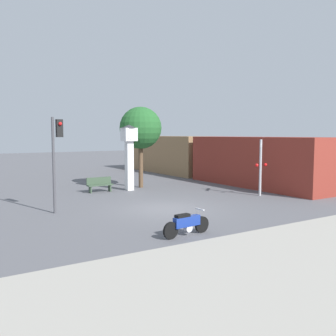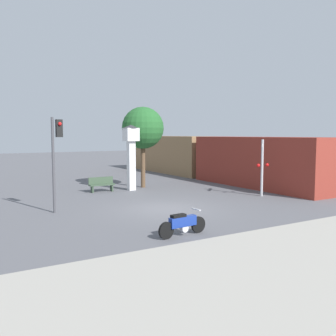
{
  "view_description": "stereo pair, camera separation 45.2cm",
  "coord_description": "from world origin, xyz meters",
  "px_view_note": "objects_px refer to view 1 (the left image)",
  "views": [
    {
      "loc": [
        -9.35,
        -15.11,
        3.59
      ],
      "look_at": [
        0.7,
        0.92,
        1.87
      ],
      "focal_mm": 40.0,
      "sensor_mm": 36.0,
      "label": 1
    },
    {
      "loc": [
        -8.96,
        -15.34,
        3.59
      ],
      "look_at": [
        0.7,
        0.92,
        1.87
      ],
      "focal_mm": 40.0,
      "sensor_mm": 36.0,
      "label": 2
    }
  ],
  "objects_px": {
    "street_tree": "(141,128)",
    "motorcycle": "(187,224)",
    "clock_tower": "(129,147)",
    "freight_train": "(205,157)",
    "railroad_crossing_signal": "(261,165)",
    "bench": "(100,184)",
    "traffic_light": "(56,148)"
  },
  "relations": [
    {
      "from": "railroad_crossing_signal",
      "to": "bench",
      "type": "height_order",
      "value": "railroad_crossing_signal"
    },
    {
      "from": "traffic_light",
      "to": "clock_tower",
      "type": "bearing_deg",
      "value": 37.7
    },
    {
      "from": "clock_tower",
      "to": "freight_train",
      "type": "bearing_deg",
      "value": 18.99
    },
    {
      "from": "traffic_light",
      "to": "street_tree",
      "type": "xyz_separation_m",
      "value": [
        7.07,
        5.25,
        0.99
      ]
    },
    {
      "from": "motorcycle",
      "to": "street_tree",
      "type": "xyz_separation_m",
      "value": [
        4.3,
        11.55,
        3.54
      ]
    },
    {
      "from": "motorcycle",
      "to": "bench",
      "type": "xyz_separation_m",
      "value": [
        1.17,
        11.11,
        0.06
      ]
    },
    {
      "from": "street_tree",
      "to": "freight_train",
      "type": "bearing_deg",
      "value": 16.67
    },
    {
      "from": "clock_tower",
      "to": "bench",
      "type": "xyz_separation_m",
      "value": [
        -1.91,
        0.29,
        -2.28
      ]
    },
    {
      "from": "motorcycle",
      "to": "railroad_crossing_signal",
      "type": "distance_m",
      "value": 9.95
    },
    {
      "from": "freight_train",
      "to": "traffic_light",
      "type": "relative_size",
      "value": 5.25
    },
    {
      "from": "motorcycle",
      "to": "bench",
      "type": "distance_m",
      "value": 11.17
    },
    {
      "from": "bench",
      "to": "street_tree",
      "type": "bearing_deg",
      "value": 8.01
    },
    {
      "from": "traffic_light",
      "to": "bench",
      "type": "relative_size",
      "value": 2.72
    },
    {
      "from": "railroad_crossing_signal",
      "to": "bench",
      "type": "distance_m",
      "value": 9.81
    },
    {
      "from": "motorcycle",
      "to": "railroad_crossing_signal",
      "type": "xyz_separation_m",
      "value": [
        8.59,
        4.82,
        1.37
      ]
    },
    {
      "from": "street_tree",
      "to": "bench",
      "type": "height_order",
      "value": "street_tree"
    },
    {
      "from": "traffic_light",
      "to": "railroad_crossing_signal",
      "type": "distance_m",
      "value": 11.52
    },
    {
      "from": "traffic_light",
      "to": "bench",
      "type": "xyz_separation_m",
      "value": [
        3.94,
        4.81,
        -2.5
      ]
    },
    {
      "from": "motorcycle",
      "to": "bench",
      "type": "relative_size",
      "value": 1.27
    },
    {
      "from": "clock_tower",
      "to": "freight_train",
      "type": "height_order",
      "value": "clock_tower"
    },
    {
      "from": "street_tree",
      "to": "clock_tower",
      "type": "bearing_deg",
      "value": -148.97
    },
    {
      "from": "motorcycle",
      "to": "clock_tower",
      "type": "xyz_separation_m",
      "value": [
        3.08,
        10.81,
        2.34
      ]
    },
    {
      "from": "bench",
      "to": "traffic_light",
      "type": "bearing_deg",
      "value": -129.31
    },
    {
      "from": "motorcycle",
      "to": "freight_train",
      "type": "distance_m",
      "value": 17.77
    },
    {
      "from": "freight_train",
      "to": "street_tree",
      "type": "bearing_deg",
      "value": -163.33
    },
    {
      "from": "bench",
      "to": "railroad_crossing_signal",
      "type": "bearing_deg",
      "value": -40.29
    },
    {
      "from": "freight_train",
      "to": "railroad_crossing_signal",
      "type": "bearing_deg",
      "value": -107.1
    },
    {
      "from": "freight_train",
      "to": "street_tree",
      "type": "relative_size",
      "value": 4.23
    },
    {
      "from": "clock_tower",
      "to": "railroad_crossing_signal",
      "type": "bearing_deg",
      "value": -47.41
    },
    {
      "from": "railroad_crossing_signal",
      "to": "bench",
      "type": "bearing_deg",
      "value": 139.71
    },
    {
      "from": "street_tree",
      "to": "motorcycle",
      "type": "bearing_deg",
      "value": -110.43
    },
    {
      "from": "clock_tower",
      "to": "bench",
      "type": "bearing_deg",
      "value": 171.26
    }
  ]
}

